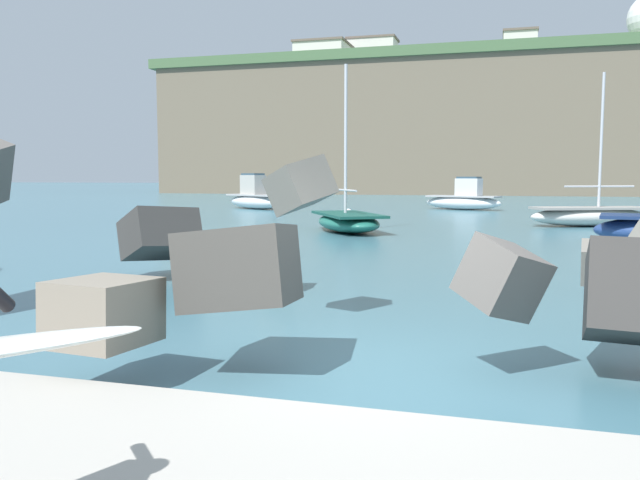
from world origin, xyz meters
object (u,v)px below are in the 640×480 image
at_px(mooring_buoy_inner, 348,213).
at_px(station_building_central, 324,58).
at_px(boat_near_left, 348,221).
at_px(station_building_west, 463,64).
at_px(station_building_annex, 520,50).
at_px(boat_mid_left, 464,199).
at_px(station_building_east, 373,58).
at_px(boat_mid_centre, 590,215).
at_px(boat_near_centre, 256,198).

distance_m(mooring_buoy_inner, station_building_central, 63.81).
xyz_separation_m(boat_near_left, mooring_buoy_inner, (-2.23, 9.33, -0.21)).
height_order(station_building_west, station_building_annex, station_building_west).
bearing_deg(station_building_annex, mooring_buoy_inner, -99.01).
xyz_separation_m(boat_mid_left, station_building_east, (-17.39, 55.86, 19.49)).
bearing_deg(boat_mid_centre, boat_mid_left, 115.47).
distance_m(boat_mid_centre, station_building_annex, 66.85).
bearing_deg(mooring_buoy_inner, station_building_central, 106.90).
distance_m(station_building_central, station_building_east, 9.04).
distance_m(boat_near_left, station_building_west, 82.16).
relative_size(boat_mid_left, boat_mid_centre, 0.81).
bearing_deg(boat_mid_left, station_building_central, 115.38).
xyz_separation_m(station_building_west, station_building_east, (-13.21, -5.49, 0.64)).
bearing_deg(boat_near_left, station_building_central, 106.43).
relative_size(boat_near_centre, boat_mid_centre, 0.84).
height_order(boat_mid_centre, station_building_west, station_building_west).
bearing_deg(station_building_east, boat_near_left, -79.30).
bearing_deg(boat_mid_centre, boat_near_left, -149.07).
distance_m(boat_mid_centre, station_building_central, 71.08).
distance_m(station_building_central, station_building_annex, 27.37).
relative_size(mooring_buoy_inner, station_building_annex, 0.06).
relative_size(boat_mid_left, station_building_east, 0.72).
bearing_deg(station_building_annex, station_building_east, 167.72).
height_order(station_building_central, station_building_east, station_building_east).
distance_m(boat_near_left, station_building_annex, 72.66).
relative_size(boat_mid_centre, station_building_east, 0.88).
xyz_separation_m(boat_near_centre, station_building_annex, (17.45, 53.98, 18.68)).
xyz_separation_m(boat_mid_centre, station_building_annex, (-2.11, 64.08, 18.93)).
distance_m(mooring_buoy_inner, station_building_east, 69.09).
relative_size(station_building_west, station_building_annex, 0.68).
xyz_separation_m(boat_mid_left, station_building_annex, (4.02, 51.20, 18.74)).
relative_size(boat_near_centre, boat_mid_left, 1.03).
relative_size(station_building_west, station_building_central, 0.70).
bearing_deg(boat_mid_left, station_building_west, 93.90).
bearing_deg(boat_mid_left, boat_near_left, -100.20).
bearing_deg(boat_mid_centre, mooring_buoy_inner, 162.65).
height_order(boat_mid_left, station_building_annex, station_building_annex).
distance_m(boat_near_centre, station_building_west, 67.46).
relative_size(station_building_east, station_building_annex, 0.95).
xyz_separation_m(boat_near_centre, boat_mid_left, (13.44, 2.78, -0.06)).
bearing_deg(station_building_central, boat_mid_left, -64.62).
bearing_deg(station_building_annex, boat_mid_left, -94.49).
distance_m(boat_near_centre, station_building_central, 55.92).
height_order(boat_near_left, station_building_east, station_building_east).
bearing_deg(mooring_buoy_inner, station_building_annex, 80.99).
height_order(boat_mid_centre, station_building_annex, station_building_annex).
xyz_separation_m(mooring_buoy_inner, station_building_west, (1.38, 70.57, 19.30)).
xyz_separation_m(boat_near_centre, mooring_buoy_inner, (7.87, -6.44, -0.52)).
bearing_deg(boat_near_left, mooring_buoy_inner, 103.43).
xyz_separation_m(boat_near_left, station_building_central, (-19.93, 67.58, 18.89)).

